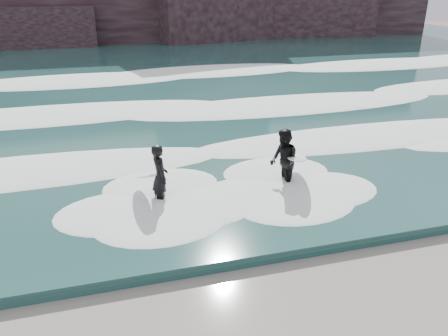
{
  "coord_description": "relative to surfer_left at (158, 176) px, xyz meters",
  "views": [
    {
      "loc": [
        -2.88,
        -4.89,
        6.08
      ],
      "look_at": [
        0.31,
        6.58,
        1.0
      ],
      "focal_mm": 35.0,
      "sensor_mm": 36.0,
      "label": 1
    }
  ],
  "objects": [
    {
      "name": "sea",
      "position": [
        1.65,
        22.42,
        -0.81
      ],
      "size": [
        90.0,
        52.0,
        0.3
      ],
      "primitive_type": "cube",
      "color": "#1C4340",
      "rests_on": "ground"
    },
    {
      "name": "foam_near",
      "position": [
        1.65,
        2.42,
        -0.56
      ],
      "size": [
        60.0,
        3.2,
        0.2
      ],
      "primitive_type": "ellipsoid",
      "color": "white",
      "rests_on": "sea"
    },
    {
      "name": "surfer_left",
      "position": [
        0.0,
        0.0,
        0.0
      ],
      "size": [
        1.05,
        1.82,
        1.92
      ],
      "color": "black",
      "rests_on": "ground"
    },
    {
      "name": "foam_mid",
      "position": [
        1.65,
        9.42,
        -0.54
      ],
      "size": [
        60.0,
        4.0,
        0.24
      ],
      "primitive_type": "ellipsoid",
      "color": "white",
      "rests_on": "sea"
    },
    {
      "name": "foam_far",
      "position": [
        1.65,
        18.42,
        -0.51
      ],
      "size": [
        60.0,
        4.8,
        0.3
      ],
      "primitive_type": "ellipsoid",
      "color": "white",
      "rests_on": "sea"
    },
    {
      "name": "surfer_right",
      "position": [
        3.91,
        0.01,
        0.05
      ],
      "size": [
        1.52,
        2.29,
        2.01
      ],
      "color": "black",
      "rests_on": "ground"
    }
  ]
}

